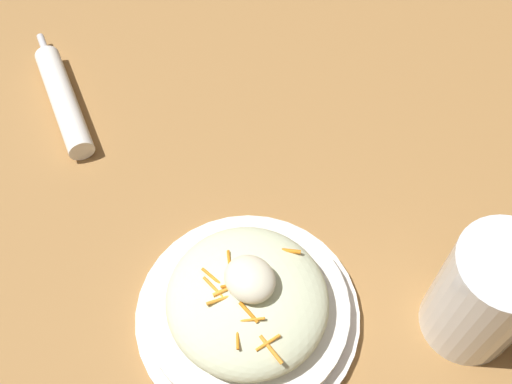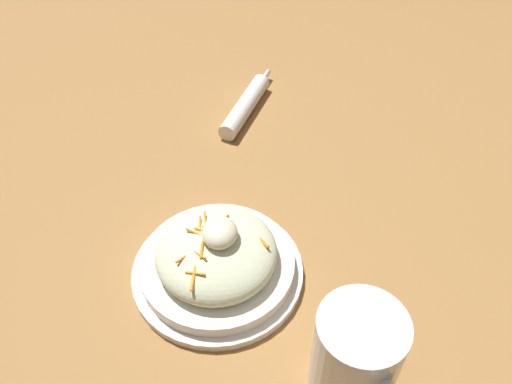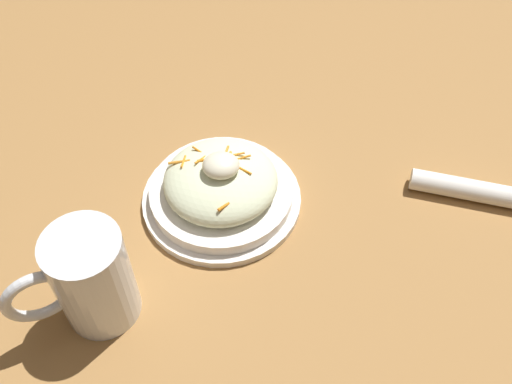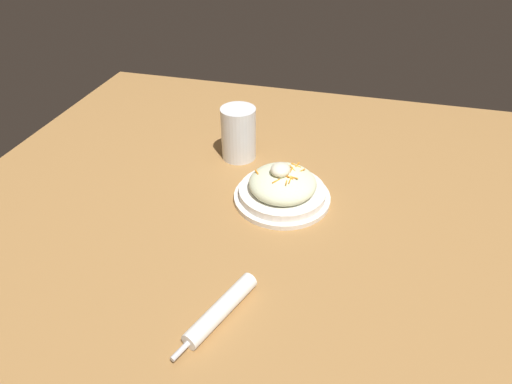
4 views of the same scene
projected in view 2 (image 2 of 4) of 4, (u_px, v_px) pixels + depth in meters
The scene contains 4 objects.
ground_plane at pixel (255, 227), 0.76m from camera, with size 1.43×1.43×0.00m, color #9E703D.
salad_plate at pixel (217, 260), 0.68m from camera, with size 0.22×0.22×0.10m.
beer_mug at pixel (355, 365), 0.55m from camera, with size 0.14×0.09×0.14m.
napkin_roll at pixel (245, 105), 0.94m from camera, with size 0.19×0.09×0.03m.
Camera 2 is at (-0.50, -0.00, 0.58)m, focal length 37.41 mm.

